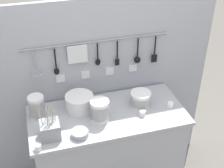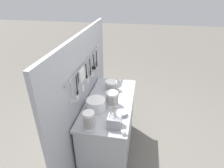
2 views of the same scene
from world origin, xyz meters
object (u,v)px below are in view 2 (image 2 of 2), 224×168
object	(u,v)px
bowl_stack_back_corner	(111,85)
cup_edge_far	(120,90)
steel_mixing_bowl	(122,113)
cup_edge_near	(124,132)
bowl_stack_short_front	(89,120)
cup_back_right	(107,99)
bowl_stack_wide_centre	(112,98)
cutlery_caddy	(114,121)
plate_stack	(96,104)
cup_back_left	(120,81)
cup_mid_row	(97,99)

from	to	relation	value
bowl_stack_back_corner	cup_edge_far	world-z (taller)	bowl_stack_back_corner
steel_mixing_bowl	cup_edge_near	size ratio (longest dim) A/B	2.67
bowl_stack_short_front	cup_back_right	size ratio (longest dim) A/B	4.02
bowl_stack_wide_centre	cutlery_caddy	world-z (taller)	cutlery_caddy
bowl_stack_back_corner	plate_stack	size ratio (longest dim) A/B	0.74
plate_stack	cutlery_caddy	bearing A→B (deg)	-135.15
bowl_stack_back_corner	cup_back_left	xyz separation A→B (m)	(0.23, -0.09, -0.04)
cutlery_caddy	cup_mid_row	world-z (taller)	cutlery_caddy
bowl_stack_short_front	cup_back_left	bearing A→B (deg)	-9.05
bowl_stack_short_front	cutlery_caddy	size ratio (longest dim) A/B	0.69
cup_edge_far	cup_mid_row	bearing A→B (deg)	137.80
bowl_stack_back_corner	cup_edge_near	bearing A→B (deg)	-161.87
cup_edge_near	cup_back_right	xyz separation A→B (m)	(0.57, 0.29, 0.00)
cup_back_right	bowl_stack_short_front	bearing A→B (deg)	172.46
cup_back_right	plate_stack	bearing A→B (deg)	157.76
cutlery_caddy	cup_edge_far	distance (m)	0.73
cutlery_caddy	cup_edge_near	distance (m)	0.15
bowl_stack_wide_centre	cup_edge_far	size ratio (longest dim) A/B	3.58
bowl_stack_wide_centre	cutlery_caddy	bearing A→B (deg)	-166.72
cup_edge_near	cup_back_left	size ratio (longest dim) A/B	1.00
bowl_stack_short_front	steel_mixing_bowl	distance (m)	0.41
cup_mid_row	cup_edge_far	size ratio (longest dim) A/B	1.00
cup_edge_near	cup_edge_far	size ratio (longest dim) A/B	1.00
bowl_stack_back_corner	bowl_stack_wide_centre	bearing A→B (deg)	-167.80
bowl_stack_wide_centre	cup_edge_near	size ratio (longest dim) A/B	3.58
bowl_stack_back_corner	cup_mid_row	distance (m)	0.34
bowl_stack_back_corner	steel_mixing_bowl	world-z (taller)	bowl_stack_back_corner
steel_mixing_bowl	bowl_stack_short_front	bearing A→B (deg)	132.22
plate_stack	cup_edge_far	bearing A→B (deg)	-25.45
cup_back_left	cup_edge_near	bearing A→B (deg)	-169.97
steel_mixing_bowl	cup_mid_row	world-z (taller)	cup_mid_row
cup_edge_near	plate_stack	bearing A→B (deg)	45.56
cup_edge_far	steel_mixing_bowl	bearing A→B (deg)	-169.87
cup_edge_near	cup_back_left	xyz separation A→B (m)	(1.09, 0.19, 0.00)
plate_stack	steel_mixing_bowl	bearing A→B (deg)	-101.27
bowl_stack_short_front	cup_back_right	bearing A→B (deg)	-7.54
cup_edge_near	cup_back_right	size ratio (longest dim) A/B	1.00
plate_stack	cup_back_right	world-z (taller)	plate_stack
cutlery_caddy	plate_stack	bearing A→B (deg)	44.85
cup_edge_near	cup_mid_row	world-z (taller)	same
cup_back_right	steel_mixing_bowl	bearing A→B (deg)	-139.55
bowl_stack_short_front	cup_mid_row	size ratio (longest dim) A/B	4.02
bowl_stack_wide_centre	cutlery_caddy	size ratio (longest dim) A/B	0.62
cup_mid_row	cup_edge_far	xyz separation A→B (m)	(0.28, -0.26, 0.00)
cup_edge_far	cup_back_right	world-z (taller)	same
bowl_stack_short_front	cup_back_left	distance (m)	1.07
cup_back_left	cup_edge_far	size ratio (longest dim) A/B	1.00
steel_mixing_bowl	cup_back_right	xyz separation A→B (m)	(0.27, 0.23, 0.00)
bowl_stack_wide_centre	cup_back_right	distance (m)	0.14
plate_stack	cutlery_caddy	size ratio (longest dim) A/B	0.81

